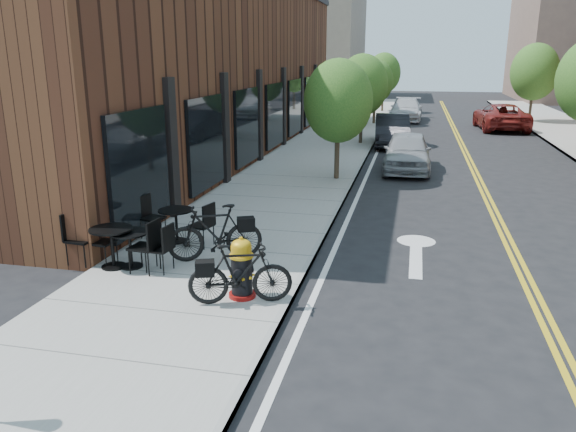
% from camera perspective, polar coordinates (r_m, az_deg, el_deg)
% --- Properties ---
extents(ground, '(120.00, 120.00, 0.00)m').
position_cam_1_polar(ground, '(9.96, 1.12, -7.61)').
color(ground, black).
rests_on(ground, ground).
extents(sidewalk_near, '(4.00, 70.00, 0.12)m').
position_cam_1_polar(sidewalk_near, '(19.72, 1.29, 4.48)').
color(sidewalk_near, '#9E9B93').
rests_on(sidewalk_near, ground).
extents(building_near, '(5.00, 28.00, 7.00)m').
position_cam_1_polar(building_near, '(24.41, -7.47, 14.70)').
color(building_near, '#402014').
rests_on(building_near, ground).
extents(bg_building_left, '(8.00, 14.00, 10.00)m').
position_cam_1_polar(bg_building_left, '(57.79, 3.06, 16.95)').
color(bg_building_left, '#726656').
rests_on(bg_building_left, ground).
extents(tree_near_a, '(2.20, 2.20, 3.81)m').
position_cam_1_polar(tree_near_a, '(18.16, 5.12, 11.55)').
color(tree_near_a, '#382B1E').
rests_on(tree_near_a, sidewalk_near).
extents(tree_near_b, '(2.30, 2.30, 3.98)m').
position_cam_1_polar(tree_near_b, '(26.09, 7.57, 13.04)').
color(tree_near_b, '#382B1E').
rests_on(tree_near_b, sidewalk_near).
extents(tree_near_c, '(2.10, 2.10, 3.67)m').
position_cam_1_polar(tree_near_c, '(34.06, 8.86, 13.33)').
color(tree_near_c, '#382B1E').
rests_on(tree_near_c, sidewalk_near).
extents(tree_near_d, '(2.40, 2.40, 4.11)m').
position_cam_1_polar(tree_near_d, '(42.03, 9.70, 14.12)').
color(tree_near_d, '#382B1E').
rests_on(tree_near_d, sidewalk_near).
extents(tree_far_c, '(2.80, 2.80, 4.62)m').
position_cam_1_polar(tree_far_c, '(37.57, 23.77, 13.25)').
color(tree_far_c, '#382B1E').
rests_on(tree_far_c, sidewalk_far).
extents(fire_hydrant, '(0.60, 0.60, 1.04)m').
position_cam_1_polar(fire_hydrant, '(9.29, -4.73, -5.37)').
color(fire_hydrant, maroon).
rests_on(fire_hydrant, sidewalk_near).
extents(bicycle_left, '(1.90, 1.24, 1.11)m').
position_cam_1_polar(bicycle_left, '(10.99, -7.43, -1.68)').
color(bicycle_left, black).
rests_on(bicycle_left, sidewalk_near).
extents(bicycle_right, '(1.74, 0.99, 1.01)m').
position_cam_1_polar(bicycle_right, '(9.05, -4.87, -5.88)').
color(bicycle_right, black).
rests_on(bicycle_right, sidewalk_near).
extents(bistro_set_a, '(1.70, 0.79, 0.90)m').
position_cam_1_polar(bistro_set_a, '(10.96, -15.75, -2.77)').
color(bistro_set_a, black).
rests_on(bistro_set_a, sidewalk_near).
extents(bistro_set_b, '(1.89, 0.88, 1.00)m').
position_cam_1_polar(bistro_set_b, '(11.03, -17.46, -2.52)').
color(bistro_set_b, black).
rests_on(bistro_set_b, sidewalk_near).
extents(bistro_set_c, '(1.77, 0.90, 0.93)m').
position_cam_1_polar(bistro_set_c, '(12.23, -11.29, -0.47)').
color(bistro_set_c, black).
rests_on(bistro_set_c, sidewalk_near).
extents(parked_car_a, '(1.67, 4.07, 1.38)m').
position_cam_1_polar(parked_car_a, '(20.60, 12.01, 6.42)').
color(parked_car_a, '#999CA1').
rests_on(parked_car_a, ground).
extents(parked_car_b, '(1.83, 4.42, 1.42)m').
position_cam_1_polar(parked_car_b, '(26.33, 10.51, 8.56)').
color(parked_car_b, black).
rests_on(parked_car_b, ground).
extents(parked_car_c, '(2.06, 4.78, 1.37)m').
position_cam_1_polar(parked_car_c, '(37.02, 11.93, 10.52)').
color(parked_car_c, silver).
rests_on(parked_car_c, ground).
extents(parked_car_far, '(2.74, 5.36, 1.45)m').
position_cam_1_polar(parked_car_far, '(33.83, 20.80, 9.42)').
color(parked_car_far, maroon).
rests_on(parked_car_far, ground).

